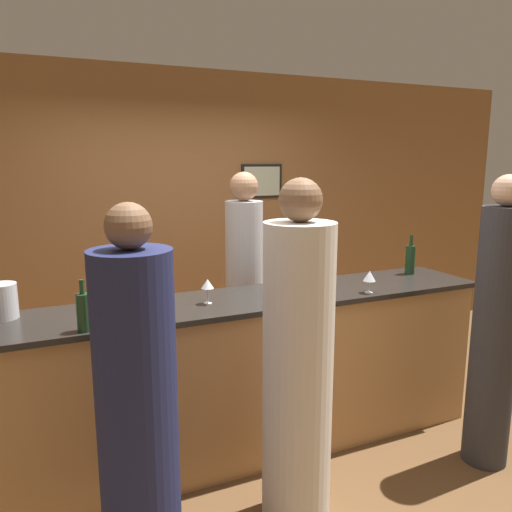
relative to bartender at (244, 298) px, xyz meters
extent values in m
plane|color=brown|center=(-0.22, -0.63, -0.89)|extent=(14.00, 14.00, 0.00)
cube|color=olive|center=(-0.22, 1.17, 0.51)|extent=(8.00, 0.06, 2.80)
cube|color=black|center=(0.67, 1.13, 0.86)|extent=(0.44, 0.02, 0.34)
cube|color=#B7C6B2|center=(0.67, 1.12, 0.86)|extent=(0.39, 0.00, 0.29)
cube|color=#B27F4C|center=(-0.22, -0.63, -0.37)|extent=(3.32, 0.55, 1.05)
cube|color=black|center=(-0.22, -0.63, 0.17)|extent=(3.38, 0.61, 0.04)
cylinder|color=#B2B2B7|center=(0.00, 0.00, -0.07)|extent=(0.29, 0.29, 1.65)
sphere|color=#A37556|center=(0.00, 0.00, 0.87)|extent=(0.22, 0.22, 0.22)
cylinder|color=#1E234C|center=(-1.11, -1.42, -0.10)|extent=(0.36, 0.36, 1.59)
sphere|color=brown|center=(-1.11, -1.42, 0.80)|extent=(0.20, 0.20, 0.20)
cylinder|color=silver|center=(-0.26, -1.34, -0.07)|extent=(0.37, 0.37, 1.66)
sphere|color=brown|center=(-0.26, -1.34, 0.87)|extent=(0.22, 0.22, 0.22)
cylinder|color=#2D2D33|center=(1.15, -1.37, -0.05)|extent=(0.28, 0.28, 1.68)
sphere|color=tan|center=(1.15, -1.37, 0.89)|extent=(0.19, 0.19, 0.19)
cylinder|color=#19381E|center=(-1.26, -0.87, 0.29)|extent=(0.07, 0.07, 0.20)
cylinder|color=#19381E|center=(-1.26, -0.87, 0.43)|extent=(0.03, 0.03, 0.08)
cylinder|color=#19381E|center=(1.20, -0.50, 0.30)|extent=(0.07, 0.07, 0.22)
cylinder|color=#19381E|center=(1.20, -0.50, 0.45)|extent=(0.03, 0.03, 0.09)
cylinder|color=silver|center=(-1.66, -0.46, 0.29)|extent=(0.17, 0.17, 0.20)
cylinder|color=silver|center=(0.26, -0.78, 0.19)|extent=(0.05, 0.05, 0.00)
cylinder|color=silver|center=(0.26, -0.78, 0.24)|extent=(0.01, 0.01, 0.08)
cone|color=silver|center=(0.26, -0.78, 0.31)|extent=(0.06, 0.06, 0.06)
cylinder|color=silver|center=(-0.52, -0.65, 0.19)|extent=(0.05, 0.05, 0.00)
cylinder|color=silver|center=(-0.52, -0.65, 0.24)|extent=(0.01, 0.01, 0.09)
cone|color=silver|center=(-0.52, -0.65, 0.32)|extent=(0.08, 0.08, 0.06)
cylinder|color=silver|center=(0.55, -0.85, 0.19)|extent=(0.05, 0.05, 0.00)
cylinder|color=silver|center=(0.55, -0.85, 0.23)|extent=(0.01, 0.01, 0.08)
cone|color=silver|center=(0.55, -0.85, 0.31)|extent=(0.08, 0.08, 0.07)
camera|label=1|loc=(-1.45, -3.50, 1.07)|focal=35.00mm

